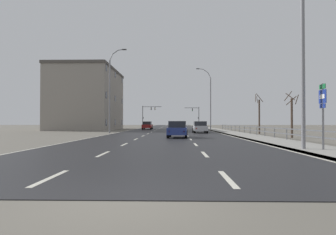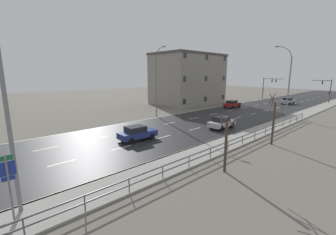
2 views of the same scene
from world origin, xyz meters
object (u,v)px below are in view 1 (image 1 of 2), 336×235
at_px(street_lamp_left_bank, 111,92).
at_px(street_lamp_foreground, 300,47).
at_px(traffic_signal_left, 147,112).
at_px(car_distant, 177,125).
at_px(traffic_signal_right, 196,114).
at_px(street_lamp_midground, 210,100).
at_px(highway_sign, 323,108).
at_px(car_mid_centre, 147,125).
at_px(brick_building, 88,99).
at_px(car_near_right, 200,127).
at_px(car_far_right, 178,129).

bearing_deg(street_lamp_left_bank, street_lamp_foreground, -55.60).
bearing_deg(traffic_signal_left, car_distant, -42.94).
height_order(street_lamp_left_bank, traffic_signal_right, street_lamp_left_bank).
distance_m(street_lamp_midground, highway_sign, 36.88).
relative_size(traffic_signal_left, car_mid_centre, 1.44).
bearing_deg(traffic_signal_right, brick_building, -132.68).
bearing_deg(street_lamp_midground, highway_sign, -88.50).
height_order(street_lamp_midground, highway_sign, street_lamp_midground).
distance_m(street_lamp_left_bank, brick_building, 19.03).
bearing_deg(traffic_signal_left, car_near_right, -74.51).
bearing_deg(traffic_signal_right, car_near_right, -93.88).
relative_size(car_far_right, car_near_right, 1.02).
relative_size(car_near_right, brick_building, 0.24).
distance_m(traffic_signal_right, traffic_signal_left, 13.83).
xyz_separation_m(traffic_signal_right, car_mid_centre, (-11.57, -23.82, -2.91)).
xyz_separation_m(car_near_right, brick_building, (-20.29, 16.02, 5.08)).
bearing_deg(car_near_right, traffic_signal_right, 85.87).
bearing_deg(car_far_right, highway_sign, -56.05).
relative_size(street_lamp_left_bank, car_mid_centre, 2.70).
height_order(traffic_signal_left, car_mid_centre, traffic_signal_left).
bearing_deg(street_lamp_left_bank, brick_building, 116.27).
distance_m(street_lamp_left_bank, traffic_signal_left, 40.64).
bearing_deg(street_lamp_midground, car_far_right, -104.07).
relative_size(street_lamp_foreground, street_lamp_midground, 0.97).
bearing_deg(car_near_right, brick_building, 141.46).
bearing_deg(car_distant, brick_building, -135.59).
height_order(traffic_signal_left, car_far_right, traffic_signal_left).
relative_size(street_lamp_midground, street_lamp_left_bank, 1.02).
bearing_deg(car_mid_centre, car_near_right, -61.56).
bearing_deg(car_mid_centre, car_far_right, -77.37).
xyz_separation_m(car_far_right, car_distant, (0.39, 43.09, 0.00)).
xyz_separation_m(street_lamp_midground, traffic_signal_right, (-0.24, 27.55, -1.83)).
xyz_separation_m(highway_sign, car_distant, (-6.75, 55.16, -1.39)).
xyz_separation_m(highway_sign, car_mid_centre, (-12.78, 40.45, -1.39)).
bearing_deg(traffic_signal_left, highway_sign, -76.60).
xyz_separation_m(street_lamp_midground, traffic_signal_left, (-13.99, 26.07, -1.42)).
distance_m(car_mid_centre, car_near_right, 19.33).
relative_size(street_lamp_left_bank, car_distant, 2.68).
bearing_deg(street_lamp_midground, car_near_right, -102.65).
height_order(traffic_signal_left, car_distant, traffic_signal_left).
distance_m(highway_sign, brick_building, 46.30).
bearing_deg(street_lamp_left_bank, traffic_signal_left, 88.72).
distance_m(street_lamp_foreground, traffic_signal_right, 63.91).
bearing_deg(traffic_signal_right, street_lamp_foreground, -89.76).
relative_size(traffic_signal_right, car_far_right, 1.36).
bearing_deg(car_far_right, car_distant, 92.81).
distance_m(highway_sign, traffic_signal_right, 64.30).
distance_m(traffic_signal_left, brick_building, 25.38).
bearing_deg(street_lamp_left_bank, traffic_signal_right, 70.80).
relative_size(traffic_signal_right, car_near_right, 1.39).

